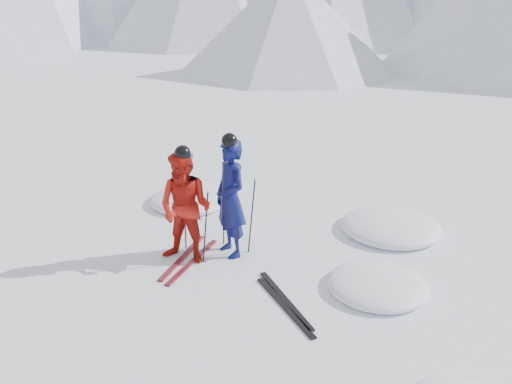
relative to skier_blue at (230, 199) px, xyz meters
The scene contains 12 objects.
ground 2.10m from the skier_blue, ahead, with size 160.00×160.00×0.00m, color white.
skier_blue is the anchor object (origin of this frame).
skier_red 0.77m from the skier_blue, 120.86° to the right, with size 0.92×0.72×1.89m, color #B5170E.
pole_blue_left 0.48m from the skier_blue, 153.43° to the left, with size 0.02×0.02×1.35m, color black.
pole_blue_right 0.49m from the skier_blue, 45.00° to the left, with size 0.02×0.02×1.35m, color black.
pole_red_left 0.89m from the skier_blue, 149.48° to the right, with size 0.02×0.02×1.26m, color black.
pole_red_right 0.64m from the skier_blue, 100.43° to the right, with size 0.02×0.02×1.26m, color black.
ski_worn_left 1.30m from the skier_blue, 127.94° to the right, with size 0.09×1.70×0.03m, color black.
ski_worn_right 1.23m from the skier_blue, 112.55° to the right, with size 0.09×1.70×0.03m, color black.
ski_loose_a 2.01m from the skier_blue, 20.60° to the right, with size 0.09×1.70×0.03m, color black.
ski_loose_b 2.14m from the skier_blue, 23.79° to the right, with size 0.09×1.70×0.03m, color black.
snow_lumps 1.96m from the skier_blue, 57.84° to the left, with size 8.07×5.31×0.41m.
Camera 1 is at (3.88, -6.00, 4.29)m, focal length 38.00 mm.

